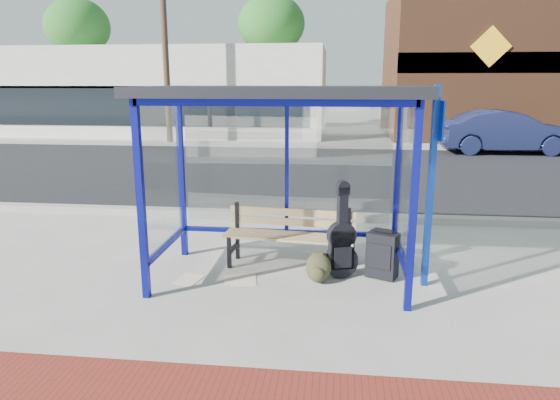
# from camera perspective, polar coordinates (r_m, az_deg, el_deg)

# --- Properties ---
(ground) EXTENTS (120.00, 120.00, 0.00)m
(ground) POSITION_cam_1_polar(r_m,az_deg,el_deg) (6.51, 0.07, -8.93)
(ground) COLOR #B2ADA0
(ground) RESTS_ON ground
(curb_near) EXTENTS (60.00, 0.25, 0.12)m
(curb_near) POSITION_cam_1_polar(r_m,az_deg,el_deg) (9.23, 2.11, -1.78)
(curb_near) COLOR gray
(curb_near) RESTS_ON ground
(street_asphalt) EXTENTS (60.00, 10.00, 0.00)m
(street_asphalt) POSITION_cam_1_polar(r_m,az_deg,el_deg) (14.22, 3.72, 3.34)
(street_asphalt) COLOR black
(street_asphalt) RESTS_ON ground
(curb_far) EXTENTS (60.00, 0.25, 0.12)m
(curb_far) POSITION_cam_1_polar(r_m,az_deg,el_deg) (19.25, 4.51, 6.13)
(curb_far) COLOR gray
(curb_far) RESTS_ON ground
(far_sidewalk) EXTENTS (60.00, 4.00, 0.01)m
(far_sidewalk) POSITION_cam_1_polar(r_m,az_deg,el_deg) (21.14, 4.70, 6.62)
(far_sidewalk) COLOR #B2ADA0
(far_sidewalk) RESTS_ON ground
(bus_shelter) EXTENTS (3.30, 1.80, 2.42)m
(bus_shelter) POSITION_cam_1_polar(r_m,az_deg,el_deg) (6.11, 0.15, 9.61)
(bus_shelter) COLOR navy
(bus_shelter) RESTS_ON ground
(storefront_white) EXTENTS (18.00, 6.04, 4.00)m
(storefront_white) POSITION_cam_1_polar(r_m,az_deg,el_deg) (25.86, -15.77, 11.83)
(storefront_white) COLOR silver
(storefront_white) RESTS_ON ground
(storefront_brown) EXTENTS (10.00, 7.08, 6.40)m
(storefront_brown) POSITION_cam_1_polar(r_m,az_deg,el_deg) (25.56, 23.93, 13.89)
(storefront_brown) COLOR #59331E
(storefront_brown) RESTS_ON ground
(tree_left) EXTENTS (3.60, 3.60, 7.03)m
(tree_left) POSITION_cam_1_polar(r_m,az_deg,el_deg) (31.75, -22.14, 17.82)
(tree_left) COLOR #4C3826
(tree_left) RESTS_ON ground
(tree_mid) EXTENTS (3.60, 3.60, 7.03)m
(tree_mid) POSITION_cam_1_polar(r_m,az_deg,el_deg) (28.39, -0.98, 19.39)
(tree_mid) COLOR #4C3826
(tree_mid) RESTS_ON ground
(utility_pole_west) EXTENTS (1.60, 0.24, 8.00)m
(utility_pole_west) POSITION_cam_1_polar(r_m,az_deg,el_deg) (20.57, -13.03, 17.60)
(utility_pole_west) COLOR #4C3826
(utility_pole_west) RESTS_ON ground
(bench) EXTENTS (1.80, 0.60, 0.83)m
(bench) POSITION_cam_1_polar(r_m,az_deg,el_deg) (6.78, 1.11, -3.79)
(bench) COLOR black
(bench) RESTS_ON ground
(guitar_bag) EXTENTS (0.45, 0.27, 1.20)m
(guitar_bag) POSITION_cam_1_polar(r_m,az_deg,el_deg) (6.45, 7.02, -5.11)
(guitar_bag) COLOR black
(guitar_bag) RESTS_ON ground
(suitcase) EXTENTS (0.44, 0.37, 0.65)m
(suitcase) POSITION_cam_1_polar(r_m,az_deg,el_deg) (6.57, 11.62, -6.20)
(suitcase) COLOR black
(suitcase) RESTS_ON ground
(backpack) EXTENTS (0.33, 0.30, 0.38)m
(backpack) POSITION_cam_1_polar(r_m,az_deg,el_deg) (6.35, 4.39, -7.79)
(backpack) COLOR #31301B
(backpack) RESTS_ON ground
(sign_post) EXTENTS (0.12, 0.31, 2.44)m
(sign_post) POSITION_cam_1_polar(r_m,az_deg,el_deg) (6.18, 16.98, 2.54)
(sign_post) COLOR #0E309A
(sign_post) RESTS_ON ground
(newspaper_a) EXTENTS (0.47, 0.41, 0.01)m
(newspaper_a) POSITION_cam_1_polar(r_m,az_deg,el_deg) (6.49, -4.63, -9.04)
(newspaper_a) COLOR white
(newspaper_a) RESTS_ON ground
(newspaper_b) EXTENTS (0.36, 0.42, 0.01)m
(newspaper_b) POSITION_cam_1_polar(r_m,az_deg,el_deg) (6.58, -10.35, -8.90)
(newspaper_b) COLOR white
(newspaper_b) RESTS_ON ground
(newspaper_c) EXTENTS (0.40, 0.47, 0.01)m
(newspaper_c) POSITION_cam_1_polar(r_m,az_deg,el_deg) (6.48, -4.22, -9.06)
(newspaper_c) COLOR white
(newspaper_c) RESTS_ON ground
(parked_car) EXTENTS (4.64, 1.78, 1.51)m
(parked_car) POSITION_cam_1_polar(r_m,az_deg,el_deg) (19.39, 24.40, 7.10)
(parked_car) COLOR #191F48
(parked_car) RESTS_ON ground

